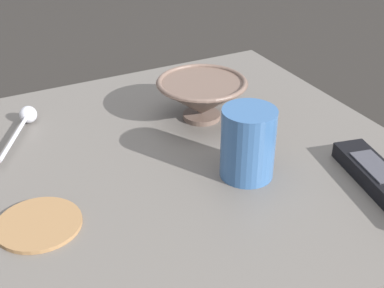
{
  "coord_description": "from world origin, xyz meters",
  "views": [
    {
      "loc": [
        0.26,
        0.57,
        0.44
      ],
      "look_at": [
        -0.03,
        0.0,
        0.06
      ],
      "focal_mm": 49.99,
      "sensor_mm": 36.0,
      "label": 1
    }
  ],
  "objects": [
    {
      "name": "ground_plane",
      "position": [
        0.0,
        0.0,
        0.0
      ],
      "size": [
        6.0,
        6.0,
        0.0
      ],
      "primitive_type": "plane",
      "color": "black"
    },
    {
      "name": "tv_remote_near",
      "position": [
        -0.21,
        0.19,
        0.05
      ],
      "size": [
        0.08,
        0.19,
        0.02
      ],
      "color": "black",
      "rests_on": "table"
    },
    {
      "name": "table",
      "position": [
        0.0,
        0.0,
        0.02
      ],
      "size": [
        0.66,
        0.63,
        0.04
      ],
      "color": "#5B5651",
      "rests_on": "ground"
    },
    {
      "name": "teaspoon",
      "position": [
        0.16,
        -0.19,
        0.06
      ],
      "size": [
        0.08,
        0.13,
        0.03
      ],
      "color": "silver",
      "rests_on": "table"
    },
    {
      "name": "coffee_mug",
      "position": [
        -0.07,
        0.08,
        0.09
      ],
      "size": [
        0.07,
        0.07,
        0.1
      ],
      "color": "#33598C",
      "rests_on": "table"
    },
    {
      "name": "cereal_bowl",
      "position": [
        -0.09,
        -0.09,
        0.08
      ],
      "size": [
        0.14,
        0.14,
        0.07
      ],
      "color": "brown",
      "rests_on": "table"
    },
    {
      "name": "drink_coaster",
      "position": [
        0.2,
        0.06,
        0.04
      ],
      "size": [
        0.1,
        0.1,
        0.01
      ],
      "color": "olive",
      "rests_on": "table"
    }
  ]
}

